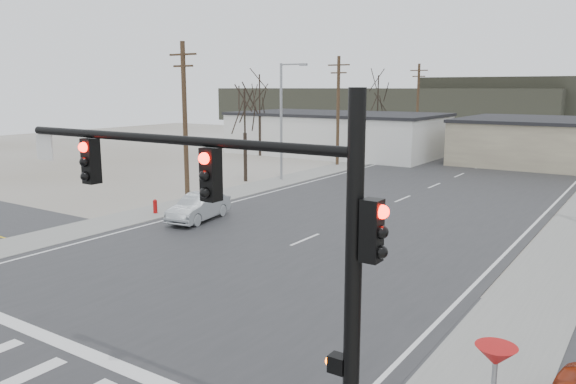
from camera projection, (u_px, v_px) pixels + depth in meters
name	position (u px, v px, depth m)	size (l,w,h in m)	color
ground	(187.00, 290.00, 20.25)	(140.00, 140.00, 0.00)	#B9B8B5
main_road	(369.00, 213.00, 32.49)	(18.00, 110.00, 0.05)	#27282A
cross_road	(187.00, 289.00, 20.25)	(90.00, 10.00, 0.04)	#27282A
sidewalk_left	(271.00, 184.00, 42.38)	(3.00, 90.00, 0.06)	gray
traffic_signal_mast	(258.00, 231.00, 10.01)	(8.95, 0.43, 7.20)	black
fire_hydrant	(155.00, 206.00, 32.28)	(0.24, 0.24, 0.87)	#A50C0C
yield_sign	(495.00, 360.00, 10.72)	(0.80, 0.80, 2.35)	gray
building_left_far	(337.00, 133.00, 61.25)	(22.30, 12.30, 4.50)	silver
upole_left_b	(185.00, 119.00, 35.38)	(2.20, 0.30, 10.00)	#44361F
upole_left_c	(338.00, 109.00, 51.71)	(2.20, 0.30, 10.00)	#44361F
upole_left_d	(418.00, 104.00, 68.05)	(2.20, 0.30, 10.00)	#44361F
streetlight_main	(283.00, 115.00, 43.19)	(2.40, 0.25, 9.00)	gray
tree_left_near	(245.00, 114.00, 42.73)	(3.30, 3.30, 7.35)	black
tree_left_far	(378.00, 95.00, 64.32)	(3.96, 3.96, 8.82)	black
tree_left_mid	(260.00, 96.00, 58.90)	(3.96, 3.96, 8.82)	black
hill_left	(379.00, 106.00, 113.89)	(70.00, 18.00, 7.00)	#333026
sedan_crossing	(199.00, 207.00, 30.54)	(1.54, 4.40, 1.45)	#969B9F
car_far_b	(501.00, 146.00, 61.56)	(1.80, 4.48, 1.53)	black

